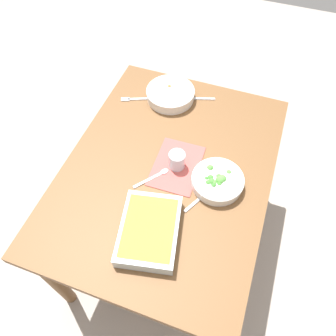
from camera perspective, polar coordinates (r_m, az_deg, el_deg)
ground_plane at (r=2.11m, az=0.00°, el=-11.55°), size 6.00×6.00×0.00m
dining_table at (r=1.53m, az=0.00°, el=-1.92°), size 1.20×0.90×0.74m
placemat at (r=1.46m, az=1.51°, el=0.39°), size 0.29×0.21×0.00m
stew_bowl at (r=1.73m, az=0.44°, el=12.81°), size 0.25×0.25×0.06m
broccoli_bowl at (r=1.40m, az=8.61°, el=-2.23°), size 0.22×0.22×0.07m
baking_dish at (r=1.27m, az=-3.27°, el=-10.74°), size 0.34×0.28×0.06m
drink_cup at (r=1.43m, az=1.54°, el=1.23°), size 0.07×0.07×0.08m
spoon_by_stew at (r=1.75m, az=4.44°, el=12.02°), size 0.07×0.17×0.01m
spoon_by_broccoli at (r=1.39m, az=6.26°, el=-4.71°), size 0.16×0.10×0.01m
spoon_spare at (r=1.43m, az=-2.07°, el=-1.36°), size 0.15×0.12×0.01m
fork_on_table at (r=1.75m, az=-5.70°, el=11.87°), size 0.08×0.17×0.01m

